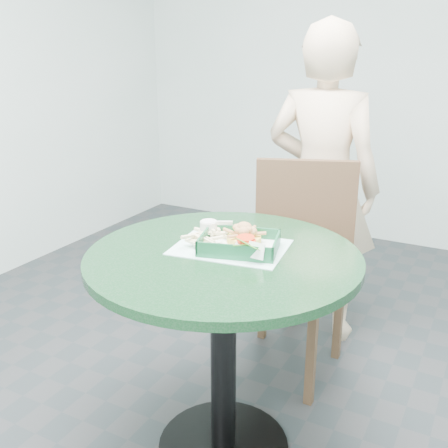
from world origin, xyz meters
The scene contains 11 objects.
floor centered at (0.00, 0.00, 0.00)m, with size 4.00×5.00×0.02m, color #303335.
wall_back centered at (0.00, 2.50, 1.40)m, with size 4.00×0.04×2.80m, color silver.
cafe_table centered at (0.00, 0.00, 0.58)m, with size 0.89×0.89×0.75m.
dining_chair centered at (0.00, 0.67, 0.53)m, with size 0.45×0.45×0.93m.
diner_person centered at (0.00, 0.99, 0.77)m, with size 0.56×0.37×1.55m, color beige.
placemat centered at (0.00, 0.05, 0.75)m, with size 0.36×0.27×0.00m, color #BEF0EC.
food_basket centered at (0.04, 0.04, 0.77)m, with size 0.25×0.18×0.05m.
crab_sandwich centered at (0.04, 0.09, 0.80)m, with size 0.11×0.11×0.07m.
fries_pile centered at (-0.08, 0.08, 0.79)m, with size 0.11×0.12×0.05m, color beige, non-canonical shape.
sauce_ramekin centered at (-0.09, 0.13, 0.80)m, with size 0.06×0.06×0.03m.
garnish_cup centered at (0.07, 0.00, 0.79)m, with size 0.10×0.10×0.04m.
Camera 1 is at (0.74, -1.38, 1.40)m, focal length 42.00 mm.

